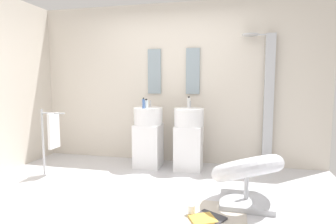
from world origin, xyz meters
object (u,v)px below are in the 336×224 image
Objects in this scene: lounge_chair at (247,173)px; pedestal_sink_right at (189,138)px; soap_bottle_white at (189,102)px; magazine_ochre at (203,219)px; pedestal_sink_left at (148,136)px; soap_bottle_blue at (144,103)px; towel_rack at (52,132)px; coffee_mug at (192,210)px; shower_column at (268,99)px; soap_bottle_clear at (146,104)px; magazine_charcoal at (211,217)px.

pedestal_sink_right is at bearing 126.79° from lounge_chair.
soap_bottle_white is at bearing 124.42° from lounge_chair.
magazine_ochre is (-0.42, -0.49, -0.33)m from lounge_chair.
pedestal_sink_left is 0.55m from soap_bottle_blue.
towel_rack reaches higher than coffee_mug.
shower_column is at bearing 19.14° from towel_rack.
soap_bottle_clear is at bearing 146.29° from lounge_chair.
lounge_chair is 1.85m from soap_bottle_blue.
towel_rack is at bearing -149.19° from pedestal_sink_left.
towel_rack is at bearing 159.95° from coffee_mug.
shower_column is at bearing 13.95° from soap_bottle_clear.
magazine_ochre is 2.26× the size of coffee_mug.
soap_bottle_clear is at bearing 59.96° from soap_bottle_blue.
towel_rack is (-1.20, -0.72, 0.14)m from pedestal_sink_left.
pedestal_sink_left is 4.40× the size of magazine_ochre.
magazine_ochre is (2.23, -0.86, -0.61)m from towel_rack.
pedestal_sink_right is 6.44× the size of soap_bottle_blue.
magazine_charcoal is 1.96× the size of soap_bottle_clear.
shower_column is at bearing 63.95° from coffee_mug.
soap_bottle_white reaches higher than magazine_charcoal.
coffee_mug is 0.65× the size of soap_bottle_blue.
soap_bottle_blue reaches higher than towel_rack.
coffee_mug is at bearing -79.82° from soap_bottle_white.
magazine_charcoal is 0.10m from magazine_ochre.
soap_bottle_clear is at bearing 123.33° from coffee_mug.
towel_rack is at bearing -155.15° from soap_bottle_blue.
magazine_ochre is (-0.07, -0.07, 0.00)m from magazine_charcoal.
soap_bottle_white is at bearing 100.27° from pedestal_sink_right.
towel_rack is 2.46m from magazine_ochre.
pedestal_sink_left is at bearing 180.00° from pedestal_sink_right.
pedestal_sink_left is 0.52m from soap_bottle_clear.
soap_bottle_clear is (-0.90, 1.37, 0.94)m from coffee_mug.
magazine_ochre is 1.67× the size of soap_bottle_clear.
shower_column reaches higher than magazine_charcoal.
pedestal_sink_left is 1.79m from coffee_mug.
soap_bottle_blue is (-0.93, 1.32, 0.95)m from coffee_mug.
coffee_mug reaches higher than magazine_charcoal.
soap_bottle_white is at bearing 135.51° from magazine_charcoal.
shower_column is 7.40× the size of magazine_charcoal.
towel_rack is 6.72× the size of soap_bottle_clear.
shower_column is (1.79, 0.32, 0.59)m from pedestal_sink_left.
shower_column is 8.68× the size of magazine_ochre.
coffee_mug is (-0.54, -0.40, -0.29)m from lounge_chair.
coffee_mug is at bearing -54.88° from soap_bottle_blue.
shower_column is at bearing 40.20° from magazine_ochre.
pedestal_sink_left is 1.81m from lounge_chair.
pedestal_sink_left is at bearing 94.52° from soap_bottle_clear.
pedestal_sink_left is 0.95× the size of lounge_chair.
pedestal_sink_right is at bearing 75.99° from magazine_ochre.
lounge_chair is at bearing -55.58° from soap_bottle_white.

